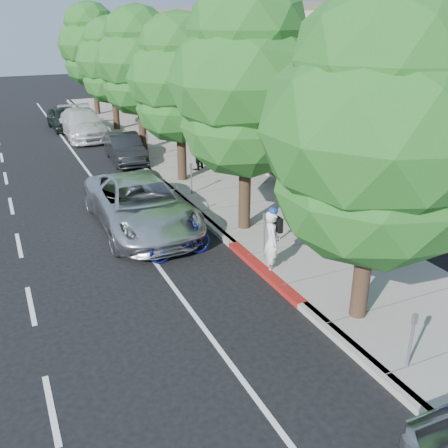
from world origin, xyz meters
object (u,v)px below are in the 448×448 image
white_pickup (83,124)px  dark_suv_far (64,118)px  street_tree_3 (138,63)px  street_tree_1 (246,84)px  street_tree_4 (112,62)px  pedestrian (196,151)px  dark_sedan (125,148)px  cyclist (272,242)px  bicycle (180,242)px  street_tree_0 (379,133)px  street_tree_2 (179,80)px  street_tree_5 (91,46)px  silver_suv (141,204)px

white_pickup → dark_suv_far: 3.06m
street_tree_3 → white_pickup: (-2.27, 5.00, -3.80)m
street_tree_1 → white_pickup: (-2.27, 17.00, -4.04)m
street_tree_4 → pedestrian: street_tree_4 is taller
pedestrian → dark_sedan: bearing=-89.9°
cyclist → dark_sedan: cyclist is taller
street_tree_4 → bicycle: 19.60m
street_tree_0 → pedestrian: 13.71m
street_tree_2 → street_tree_4: bearing=90.0°
street_tree_3 → dark_suv_far: street_tree_3 is taller
street_tree_2 → street_tree_4: size_ratio=1.02×
street_tree_2 → bicycle: size_ratio=3.49×
street_tree_5 → dark_sedan: bearing=-95.9°
street_tree_4 → dark_sedan: bearing=-100.5°
bicycle → silver_suv: bearing=0.4°
street_tree_1 → dark_suv_far: size_ratio=1.88×
street_tree_1 → street_tree_5: street_tree_5 is taller
street_tree_1 → dark_suv_far: street_tree_1 is taller
street_tree_0 → dark_sedan: size_ratio=1.78×
street_tree_4 → dark_sedan: (-1.40, -7.59, -3.58)m
bicycle → dark_suv_far: size_ratio=0.48×
silver_suv → dark_sedan: silver_suv is taller
street_tree_1 → pedestrian: bearing=81.1°
bicycle → white_pickup: white_pickup is taller
bicycle → street_tree_4: bearing=-15.9°
street_tree_5 → bicycle: street_tree_5 is taller
bicycle → pedestrian: pedestrian is taller
bicycle → white_pickup: bearing=-9.2°
white_pickup → street_tree_5: bearing=71.0°
street_tree_0 → bicycle: street_tree_0 is taller
street_tree_1 → street_tree_3: street_tree_1 is taller
street_tree_2 → dark_sedan: street_tree_2 is taller
street_tree_1 → street_tree_4: street_tree_1 is taller
street_tree_0 → white_pickup: 23.41m
street_tree_1 → street_tree_2: size_ratio=1.11×
street_tree_1 → white_pickup: size_ratio=1.37×
street_tree_5 → silver_suv: size_ratio=1.26×
street_tree_1 → silver_suv: bearing=151.1°
street_tree_0 → street_tree_4: (0.00, 24.00, -0.26)m
street_tree_0 → dark_suv_far: street_tree_0 is taller
street_tree_2 → silver_suv: street_tree_2 is taller
dark_sedan → dark_suv_far: dark_suv_far is taller
street_tree_3 → dark_sedan: 4.48m
bicycle → pedestrian: bearing=-32.7°
street_tree_4 → silver_suv: (-3.10, -16.29, -3.40)m
street_tree_0 → silver_suv: street_tree_0 is taller
street_tree_1 → cyclist: size_ratio=4.26×
street_tree_4 → pedestrian: (1.13, -10.79, -3.23)m
dark_sedan → dark_suv_far: 9.70m
street_tree_3 → white_pickup: street_tree_3 is taller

